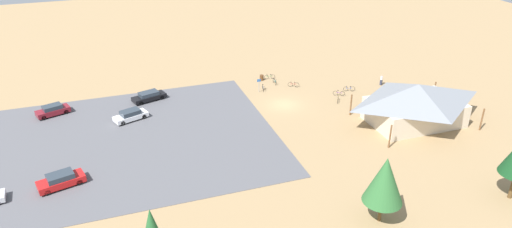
{
  "coord_description": "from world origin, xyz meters",
  "views": [
    {
      "loc": [
        23.35,
        55.19,
        28.14
      ],
      "look_at": [
        5.56,
        3.82,
        1.2
      ],
      "focal_mm": 32.71,
      "sensor_mm": 36.0,
      "label": 1
    }
  ],
  "objects": [
    {
      "name": "bicycle_black_lone_east",
      "position": [
        -17.8,
        2.73,
        0.35
      ],
      "size": [
        1.65,
        0.6,
        0.77
      ],
      "color": "black",
      "rests_on": "ground"
    },
    {
      "name": "bicycle_blue_lone_west",
      "position": [
        -11.04,
        -1.21,
        0.39
      ],
      "size": [
        1.7,
        0.68,
        0.83
      ],
      "color": "black",
      "rests_on": "ground"
    },
    {
      "name": "bicycle_green_yard_left",
      "position": [
        -1.46,
        -9.77,
        0.37
      ],
      "size": [
        1.73,
        0.52,
        0.81
      ],
      "color": "black",
      "rests_on": "ground"
    },
    {
      "name": "pine_mideast",
      "position": [
        1.26,
        26.4,
        4.52
      ],
      "size": [
        3.65,
        3.65,
        6.8
      ],
      "color": "brown",
      "rests_on": "ground"
    },
    {
      "name": "trash_bin",
      "position": [
        -0.05,
        -9.63,
        0.45
      ],
      "size": [
        0.6,
        0.6,
        0.9
      ],
      "primitive_type": "cylinder",
      "color": "brown",
      "rests_on": "ground"
    },
    {
      "name": "parking_lot_asphalt",
      "position": [
        23.55,
        3.47,
        0.03
      ],
      "size": [
        38.74,
        28.76,
        0.05
      ],
      "primitive_type": "cube",
      "color": "#56565B",
      "rests_on": "ground"
    },
    {
      "name": "lot_sign",
      "position": [
        1.92,
        -5.32,
        1.41
      ],
      "size": [
        0.56,
        0.08,
        2.2
      ],
      "color": "#99999E",
      "rests_on": "ground"
    },
    {
      "name": "bicycle_teal_edge_south",
      "position": [
        -1.48,
        -7.61,
        0.38
      ],
      "size": [
        0.48,
        1.78,
        0.86
      ],
      "color": "black",
      "rests_on": "ground"
    },
    {
      "name": "car_maroon_aisle_side",
      "position": [
        30.78,
        -7.06,
        0.76
      ],
      "size": [
        4.58,
        3.02,
        1.45
      ],
      "color": "maroon",
      "rests_on": "parking_lot_asphalt"
    },
    {
      "name": "ground",
      "position": [
        0.0,
        0.0,
        0.0
      ],
      "size": [
        160.0,
        160.0,
        0.0
      ],
      "primitive_type": "plane",
      "color": "#9E7F56",
      "rests_on": "ground"
    },
    {
      "name": "car_red_end_stall",
      "position": [
        29.27,
        10.94,
        0.79
      ],
      "size": [
        4.96,
        3.05,
        1.49
      ],
      "color": "red",
      "rests_on": "parking_lot_asphalt"
    },
    {
      "name": "car_black_front_row",
      "position": [
        17.9,
        -7.6,
        0.71
      ],
      "size": [
        5.09,
        3.15,
        1.33
      ],
      "color": "black",
      "rests_on": "parking_lot_asphalt"
    },
    {
      "name": "bike_pavilion",
      "position": [
        -13.91,
        10.56,
        3.0
      ],
      "size": [
        13.78,
        9.56,
        5.39
      ],
      "color": "beige",
      "rests_on": "ground"
    },
    {
      "name": "bicycle_white_yard_center",
      "position": [
        1.08,
        -5.84,
        0.38
      ],
      "size": [
        0.55,
        1.69,
        0.85
      ],
      "color": "black",
      "rests_on": "ground"
    },
    {
      "name": "bicycle_red_mid_cluster",
      "position": [
        -3.77,
        -5.47,
        0.39
      ],
      "size": [
        1.54,
        0.93,
        0.87
      ],
      "color": "black",
      "rests_on": "ground"
    },
    {
      "name": "bicycle_purple_front_row",
      "position": [
        -8.82,
        -0.24,
        0.39
      ],
      "size": [
        1.51,
        0.96,
        0.86
      ],
      "color": "black",
      "rests_on": "ground"
    },
    {
      "name": "car_white_far_end",
      "position": [
        21.01,
        -2.12,
        0.74
      ],
      "size": [
        4.73,
        3.16,
        1.39
      ],
      "color": "white",
      "rests_on": "parking_lot_asphalt"
    },
    {
      "name": "bicycle_yellow_near_porch",
      "position": [
        -7.65,
        1.63,
        0.37
      ],
      "size": [
        0.96,
        1.54,
        0.8
      ],
      "color": "black",
      "rests_on": "ground"
    },
    {
      "name": "bicycle_silver_back_row",
      "position": [
        -21.87,
        7.0,
        0.39
      ],
      "size": [
        0.66,
        1.67,
        0.87
      ],
      "color": "black",
      "rests_on": "ground"
    },
    {
      "name": "visitor_at_bikes",
      "position": [
        -16.93,
        -1.73,
        0.89
      ],
      "size": [
        0.36,
        0.39,
        1.69
      ],
      "color": "#2D3347",
      "rests_on": "ground"
    }
  ]
}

